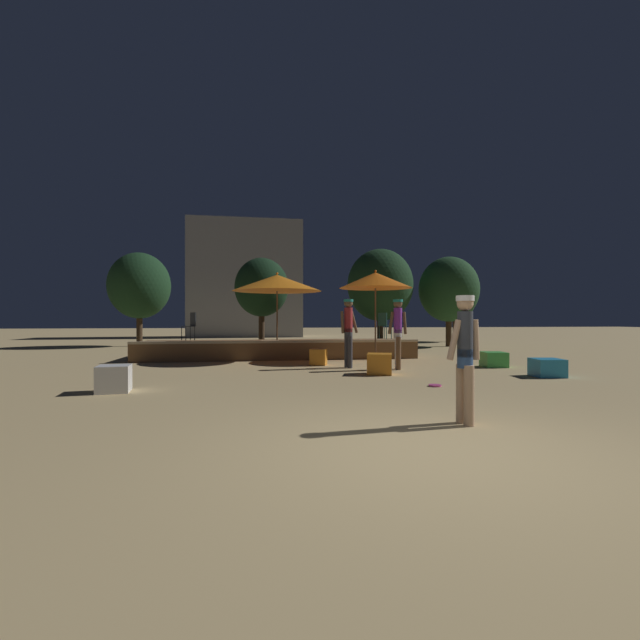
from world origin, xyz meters
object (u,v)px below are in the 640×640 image
cube_seat_1 (318,357)px  frisbee_disc (435,385)px  background_tree_2 (455,300)px  cube_seat_4 (114,379)px  background_tree_1 (139,286)px  bistro_chair_1 (384,323)px  cube_seat_0 (547,368)px  bistro_chair_0 (191,323)px  background_tree_3 (449,289)px  cube_seat_2 (494,359)px  person_1 (348,328)px  patio_umbrella_0 (277,283)px  person_2 (398,329)px  patio_umbrella_1 (375,280)px  background_tree_0 (380,285)px  background_tree_4 (262,288)px  cube_seat_3 (380,364)px  person_0 (465,353)px

cube_seat_1 → frisbee_disc: size_ratio=2.29×
frisbee_disc → background_tree_2: background_tree_2 is taller
cube_seat_4 → background_tree_1: background_tree_1 is taller
bistro_chair_1 → cube_seat_0: bearing=165.8°
bistro_chair_0 → background_tree_3: size_ratio=0.21×
cube_seat_2 → person_1: person_1 is taller
patio_umbrella_0 → frisbee_disc: size_ratio=11.56×
bistro_chair_1 → frisbee_disc: 6.36m
cube_seat_0 → background_tree_1: 18.07m
person_2 → background_tree_2: (7.96, 12.67, 1.38)m
bistro_chair_1 → background_tree_3: (4.92, 5.25, 1.57)m
patio_umbrella_1 → background_tree_2: bearing=52.4°
bistro_chair_1 → background_tree_0: bearing=-53.1°
patio_umbrella_1 → person_1: (-1.33, -1.92, -1.48)m
bistro_chair_1 → background_tree_2: (7.29, 9.32, 1.27)m
patio_umbrella_0 → cube_seat_4: size_ratio=4.69×
person_2 → bistro_chair_1: bearing=-2.9°
background_tree_4 → person_1: bearing=-76.6°
cube_seat_3 → background_tree_3: background_tree_3 is taller
cube_seat_2 → background_tree_2: 13.74m
cube_seat_3 → bistro_chair_0: 6.71m
cube_seat_1 → person_2: size_ratio=0.31×
person_1 → background_tree_4: size_ratio=0.45×
background_tree_2 → background_tree_4: bearing=-164.8°
background_tree_1 → background_tree_4: 6.10m
cube_seat_2 → frisbee_disc: (-3.05, -2.96, -0.19)m
cube_seat_0 → person_0: 5.66m
patio_umbrella_1 → patio_umbrella_0: bearing=169.4°
cube_seat_2 → cube_seat_4: bearing=-163.7°
cube_seat_4 → background_tree_4: background_tree_4 is taller
patio_umbrella_1 → cube_seat_1: 3.30m
cube_seat_2 → background_tree_0: bearing=94.7°
person_2 → background_tree_3: size_ratio=0.43×
background_tree_1 → cube_seat_1: bearing=-53.3°
cube_seat_3 → background_tree_0: (2.91, 9.42, 2.66)m
cube_seat_4 → cube_seat_3: bearing=16.6°
cube_seat_0 → cube_seat_3: 3.83m
cube_seat_1 → background_tree_3: bearing=44.0°
patio_umbrella_1 → cube_seat_3: bearing=-104.8°
person_2 → background_tree_4: (-3.35, 9.58, 1.74)m
person_2 → background_tree_2: 15.03m
patio_umbrella_0 → bistro_chair_1: bearing=4.4°
cube_seat_2 → cube_seat_4: 9.49m
person_1 → person_0: bearing=163.8°
patio_umbrella_0 → person_1: (1.79, -2.51, -1.40)m
person_0 → background_tree_0: background_tree_0 is taller
cube_seat_4 → person_0: person_0 is taller
patio_umbrella_0 → bistro_chair_1: 3.91m
background_tree_2 → cube_seat_1: bearing=-131.1°
patio_umbrella_1 → cube_seat_3: size_ratio=3.98×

